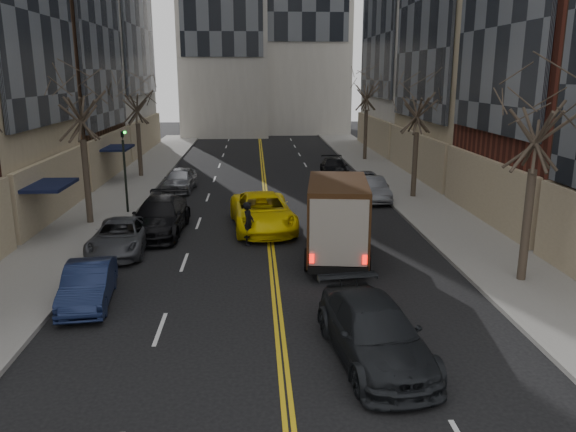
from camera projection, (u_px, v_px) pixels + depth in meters
The scene contains 19 objects.
sidewalk_left at pixel (119, 194), 34.50m from camera, with size 4.00×66.00×0.15m, color slate.
sidewalk_right at pixel (407, 190), 35.55m from camera, with size 4.00×66.00×0.15m, color slate.
tree_lf_mid at pixel (78, 88), 26.13m from camera, with size 3.20×3.20×8.91m.
tree_lf_far at pixel (136, 92), 38.84m from camera, with size 3.20×3.20×8.12m.
tree_rt_near at pixel (540, 99), 18.49m from camera, with size 3.20×3.20×8.71m.
tree_rt_mid at pixel (419, 93), 32.10m from camera, with size 3.20×3.20×8.32m.
tree_rt_far at pixel (367, 80), 46.47m from camera, with size 3.20×3.20×9.11m.
traffic_signal at pixel (124, 162), 29.08m from camera, with size 0.29×0.26×4.70m.
ups_truck at pixel (337, 219), 22.35m from camera, with size 3.00×6.19×3.26m.
observer_sedan at pixel (374, 332), 14.57m from camera, with size 2.78×5.48×1.52m.
taxi at pixel (263, 212), 26.83m from camera, with size 2.77×6.02×1.67m, color yellow.
pedestrian at pixel (248, 224), 24.32m from camera, with size 0.70×0.46×1.92m, color black.
parked_lf_b at pixel (88, 284), 18.13m from camera, with size 1.40×4.02×1.32m, color #121B39.
parked_lf_c at pixel (120, 236), 23.44m from camera, with size 2.20×4.78×1.33m, color #45464C.
parked_lf_d at pixel (160, 216), 26.13m from camera, with size 2.27×5.58×1.62m, color black.
parked_lf_e at pixel (180, 179), 35.59m from camera, with size 1.74×4.33×1.48m, color #9D9FA4.
parked_rt_a at pixel (372, 189), 32.92m from camera, with size 1.45×4.16×1.37m, color #505258.
parked_rt_b at pixel (366, 182), 35.12m from camera, with size 2.12×4.61×1.28m, color #95969C.
parked_rt_c at pixel (334, 168), 40.59m from camera, with size 1.82×4.48×1.30m, color black.
Camera 1 is at (-0.66, -7.33, 7.29)m, focal length 35.00 mm.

